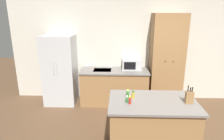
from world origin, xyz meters
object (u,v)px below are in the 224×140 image
at_px(knife_block, 189,97).
at_px(spice_bottle_short_red, 130,100).
at_px(refrigerator, 60,70).
at_px(spice_bottle_amber_oil, 133,95).
at_px(spice_bottle_tall_dark, 127,99).
at_px(pantry_cabinet, 166,60).
at_px(microwave, 132,64).
at_px(spice_bottle_green_herb, 128,94).

bearing_deg(knife_block, spice_bottle_short_red, -176.52).
relative_size(refrigerator, spice_bottle_amber_oil, 13.73).
bearing_deg(spice_bottle_tall_dark, spice_bottle_amber_oil, 58.56).
xyz_separation_m(pantry_cabinet, knife_block, (-0.08, -1.98, -0.11)).
bearing_deg(spice_bottle_short_red, microwave, 85.92).
xyz_separation_m(knife_block, spice_bottle_short_red, (-0.92, -0.06, -0.04)).
bearing_deg(spice_bottle_tall_dark, pantry_cabinet, 62.19).
relative_size(microwave, spice_bottle_amber_oil, 3.77).
distance_m(knife_block, spice_bottle_green_herb, 0.97).
height_order(knife_block, spice_bottle_green_herb, knife_block).
height_order(microwave, knife_block, knife_block).
distance_m(microwave, spice_bottle_green_herb, 1.87).
xyz_separation_m(microwave, spice_bottle_amber_oil, (-0.09, -1.89, -0.03)).
height_order(refrigerator, spice_bottle_green_herb, refrigerator).
bearing_deg(microwave, spice_bottle_short_red, -94.08).
distance_m(pantry_cabinet, spice_bottle_amber_oil, 2.05).
height_order(microwave, spice_bottle_amber_oil, microwave).
height_order(spice_bottle_short_red, spice_bottle_green_herb, spice_bottle_green_herb).
bearing_deg(spice_bottle_tall_dark, refrigerator, 129.95).
relative_size(knife_block, spice_bottle_tall_dark, 2.51).
distance_m(refrigerator, knife_block, 3.23).
distance_m(spice_bottle_tall_dark, spice_bottle_amber_oil, 0.21).
bearing_deg(spice_bottle_tall_dark, microwave, 84.59).
bearing_deg(spice_bottle_amber_oil, knife_block, -10.79).
height_order(pantry_cabinet, spice_bottle_tall_dark, pantry_cabinet).
height_order(spice_bottle_amber_oil, spice_bottle_green_herb, spice_bottle_green_herb).
distance_m(pantry_cabinet, spice_bottle_tall_dark, 2.26).
height_order(microwave, spice_bottle_short_red, microwave).
height_order(knife_block, spice_bottle_short_red, knife_block).
xyz_separation_m(refrigerator, spice_bottle_short_red, (1.66, -1.97, 0.11)).
bearing_deg(spice_bottle_short_red, knife_block, 3.48).
xyz_separation_m(spice_bottle_short_red, spice_bottle_green_herb, (-0.02, 0.25, 0.00)).
bearing_deg(spice_bottle_amber_oil, refrigerator, 134.59).
height_order(spice_bottle_tall_dark, spice_bottle_amber_oil, spice_bottle_amber_oil).
distance_m(microwave, spice_bottle_amber_oil, 1.89).
bearing_deg(knife_block, spice_bottle_green_herb, 168.49).
bearing_deg(pantry_cabinet, spice_bottle_green_herb, -119.98).
bearing_deg(spice_bottle_green_herb, spice_bottle_amber_oil, -18.32).
bearing_deg(microwave, knife_block, -69.34).
distance_m(knife_block, spice_bottle_short_red, 0.93).
xyz_separation_m(knife_block, spice_bottle_amber_oil, (-0.86, 0.16, -0.04)).
relative_size(spice_bottle_tall_dark, spice_bottle_amber_oil, 0.92).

